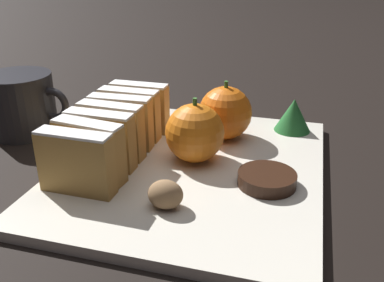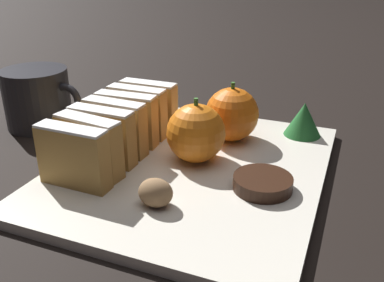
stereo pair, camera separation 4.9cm
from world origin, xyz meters
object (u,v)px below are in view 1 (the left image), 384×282
Objects in this scene: walnut at (170,195)px; chocolate_cookie at (267,179)px; orange_near at (191,132)px; coffee_mug at (21,104)px; orange_far at (225,113)px.

walnut reaches higher than chocolate_cookie.
orange_near reaches higher than coffee_mug.
coffee_mug is at bearing 170.74° from orange_near.
orange_far reaches higher than coffee_mug.
orange_near is 0.08m from orange_far.
orange_near is at bearing 95.13° from walnut.
orange_far is at bearing 6.33° from coffee_mug.
walnut is 0.56× the size of chocolate_cookie.
orange_near is 2.21× the size of walnut.
walnut is at bearing -84.87° from orange_near.
orange_far is at bearing 84.95° from walnut.
orange_near reaches higher than chocolate_cookie.
chocolate_cookie is (0.09, 0.07, -0.01)m from walnut.
walnut is (0.01, -0.11, -0.02)m from orange_near.
coffee_mug is (-0.29, -0.03, -0.00)m from orange_far.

